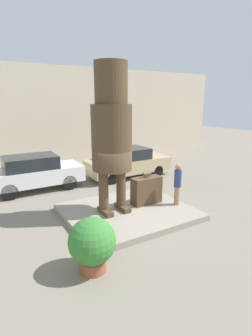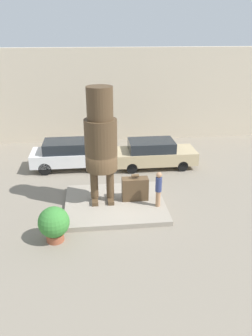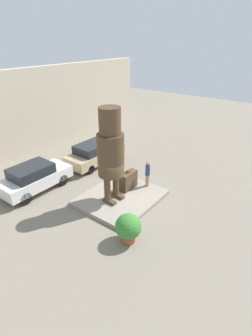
# 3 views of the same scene
# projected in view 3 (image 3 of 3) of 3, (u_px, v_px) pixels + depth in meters

# --- Properties ---
(ground_plane) EXTENTS (60.00, 60.00, 0.00)m
(ground_plane) POSITION_uv_depth(u_px,v_px,m) (121.00, 199.00, 15.13)
(ground_plane) COLOR gray
(pedestal) EXTENTS (4.53, 3.88, 0.21)m
(pedestal) POSITION_uv_depth(u_px,v_px,m) (121.00, 197.00, 15.08)
(pedestal) COLOR gray
(pedestal) RESTS_ON ground_plane
(building_backdrop) EXTENTS (28.00, 0.60, 6.41)m
(building_backdrop) POSITION_uv_depth(u_px,v_px,m) (13.00, 116.00, 19.10)
(building_backdrop) COLOR beige
(building_backdrop) RESTS_ON ground_plane
(statue_figure) EXTENTS (1.41, 1.41, 5.21)m
(statue_figure) POSITION_uv_depth(u_px,v_px,m) (111.00, 149.00, 13.38)
(statue_figure) COLOR #4C3823
(statue_figure) RESTS_ON pedestal
(giant_suitcase) EXTENTS (1.20, 0.50, 1.28)m
(giant_suitcase) POSITION_uv_depth(u_px,v_px,m) (128.00, 180.00, 15.56)
(giant_suitcase) COLOR #4C3823
(giant_suitcase) RESTS_ON pedestal
(tourist) EXTENTS (0.28, 0.28, 1.64)m
(tourist) POSITION_uv_depth(u_px,v_px,m) (148.00, 173.00, 15.66)
(tourist) COLOR #A87A56
(tourist) RESTS_ON pedestal
(parked_car_white) EXTENTS (4.30, 1.82, 1.68)m
(parked_car_white) POSITION_uv_depth(u_px,v_px,m) (35.00, 177.00, 15.63)
(parked_car_white) COLOR silver
(parked_car_white) RESTS_ON ground_plane
(parked_car_tan) EXTENTS (4.72, 1.87, 1.62)m
(parked_car_tan) POSITION_uv_depth(u_px,v_px,m) (95.00, 153.00, 19.04)
(parked_car_tan) COLOR tan
(parked_car_tan) RESTS_ON ground_plane
(planter_pot) EXTENTS (1.20, 1.20, 1.42)m
(planter_pot) POSITION_uv_depth(u_px,v_px,m) (128.00, 227.00, 11.71)
(planter_pot) COLOR brown
(planter_pot) RESTS_ON ground_plane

